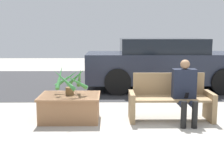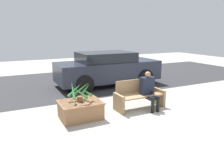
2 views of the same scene
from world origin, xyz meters
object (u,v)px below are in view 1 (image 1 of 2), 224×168
object	(u,v)px
parked_car	(165,64)
planter_box	(70,106)
bench	(170,99)
person_seated	(185,89)
potted_plant	(70,81)

from	to	relation	value
parked_car	planter_box	bearing A→B (deg)	-126.30
bench	planter_box	bearing A→B (deg)	-179.74
person_seated	potted_plant	size ratio (longest dim) A/B	1.68
potted_plant	parked_car	bearing A→B (deg)	53.79
person_seated	planter_box	distance (m)	2.19
person_seated	bench	bearing A→B (deg)	138.79
person_seated	planter_box	bearing A→B (deg)	174.96
bench	person_seated	size ratio (longest dim) A/B	1.35
person_seated	parked_car	world-z (taller)	parked_car
potted_plant	parked_car	distance (m)	4.01
bench	person_seated	world-z (taller)	person_seated
person_seated	planter_box	size ratio (longest dim) A/B	1.03
person_seated	planter_box	xyz separation A→B (m)	(-2.15, 0.19, -0.37)
person_seated	parked_car	size ratio (longest dim) A/B	0.25
bench	potted_plant	distance (m)	1.94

